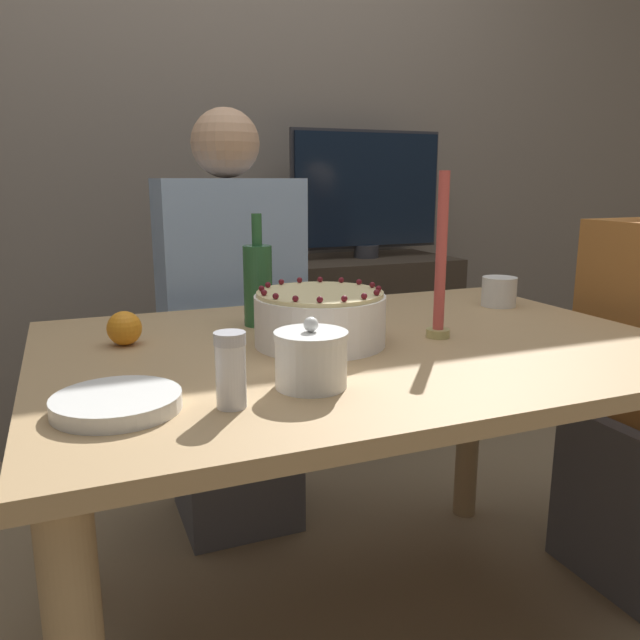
# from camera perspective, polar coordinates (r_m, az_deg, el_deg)

# --- Properties ---
(wall_behind) EXTENTS (8.00, 0.05, 2.60)m
(wall_behind) POSITION_cam_1_polar(r_m,az_deg,el_deg) (2.59, -10.56, 18.08)
(wall_behind) COLOR slate
(wall_behind) RESTS_ON ground_plane
(dining_table) EXTENTS (1.27, 0.91, 0.72)m
(dining_table) POSITION_cam_1_polar(r_m,az_deg,el_deg) (1.32, 3.55, -6.87)
(dining_table) COLOR tan
(dining_table) RESTS_ON ground_plane
(cake) EXTENTS (0.26, 0.26, 0.12)m
(cake) POSITION_cam_1_polar(r_m,az_deg,el_deg) (1.25, 0.00, 0.18)
(cake) COLOR white
(cake) RESTS_ON dining_table
(sugar_bowl) EXTENTS (0.12, 0.12, 0.12)m
(sugar_bowl) POSITION_cam_1_polar(r_m,az_deg,el_deg) (1.00, -0.83, -3.57)
(sugar_bowl) COLOR white
(sugar_bowl) RESTS_ON dining_table
(sugar_shaker) EXTENTS (0.05, 0.05, 0.11)m
(sugar_shaker) POSITION_cam_1_polar(r_m,az_deg,el_deg) (0.91, -8.17, -4.51)
(sugar_shaker) COLOR white
(sugar_shaker) RESTS_ON dining_table
(plate_stack) EXTENTS (0.18, 0.18, 0.02)m
(plate_stack) POSITION_cam_1_polar(r_m,az_deg,el_deg) (0.95, -18.07, -7.20)
(plate_stack) COLOR white
(plate_stack) RESTS_ON dining_table
(candle) EXTENTS (0.05, 0.05, 0.34)m
(candle) POSITION_cam_1_polar(r_m,az_deg,el_deg) (1.32, 10.96, 4.56)
(candle) COLOR tan
(candle) RESTS_ON dining_table
(bottle) EXTENTS (0.07, 0.07, 0.25)m
(bottle) POSITION_cam_1_polar(r_m,az_deg,el_deg) (1.42, -5.70, 3.35)
(bottle) COLOR #2D6638
(bottle) RESTS_ON dining_table
(cup) EXTENTS (0.09, 0.09, 0.08)m
(cup) POSITION_cam_1_polar(r_m,az_deg,el_deg) (1.71, 16.05, 2.52)
(cup) COLOR white
(cup) RESTS_ON dining_table
(orange_fruit_0) EXTENTS (0.07, 0.07, 0.07)m
(orange_fruit_0) POSITION_cam_1_polar(r_m,az_deg,el_deg) (1.31, -17.45, -0.72)
(orange_fruit_0) COLOR orange
(orange_fruit_0) RESTS_ON dining_table
(person_man_blue_shirt) EXTENTS (0.40, 0.34, 1.25)m
(person_man_blue_shirt) POSITION_cam_1_polar(r_m,az_deg,el_deg) (1.90, -8.05, -2.94)
(person_man_blue_shirt) COLOR #595960
(person_man_blue_shirt) RESTS_ON ground_plane
(side_cabinet) EXTENTS (0.67, 0.44, 0.74)m
(side_cabinet) POSITION_cam_1_polar(r_m,az_deg,el_deg) (2.61, 4.10, -2.37)
(side_cabinet) COLOR #382D23
(side_cabinet) RESTS_ON ground_plane
(tv_monitor) EXTENTS (0.64, 0.10, 0.50)m
(tv_monitor) POSITION_cam_1_polar(r_m,az_deg,el_deg) (2.52, 4.30, 11.57)
(tv_monitor) COLOR #2D2D33
(tv_monitor) RESTS_ON side_cabinet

